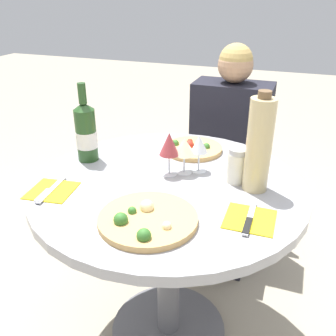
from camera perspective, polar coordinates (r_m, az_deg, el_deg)
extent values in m
plane|color=#9E937F|center=(1.84, 0.06, -23.39)|extent=(12.00, 12.00, 0.00)
cylinder|color=slate|center=(1.84, 0.06, -23.15)|extent=(0.50, 0.50, 0.02)
cylinder|color=slate|center=(1.58, 0.06, -14.54)|extent=(0.09, 0.09, 0.70)
cylinder|color=#9E9EA3|center=(1.37, 0.07, -2.77)|extent=(0.99, 0.99, 0.04)
cylinder|color=slate|center=(2.36, 8.24, -10.52)|extent=(0.33, 0.33, 0.01)
cylinder|color=slate|center=(2.25, 8.56, -6.42)|extent=(0.06, 0.06, 0.41)
cube|color=slate|center=(2.14, 8.95, -1.40)|extent=(0.37, 0.37, 0.03)
cube|color=slate|center=(2.20, 10.35, 6.30)|extent=(0.37, 0.02, 0.47)
cube|color=black|center=(2.10, 7.61, -8.36)|extent=(0.34, 0.33, 0.44)
cube|color=black|center=(2.03, 9.48, 5.51)|extent=(0.40, 0.21, 0.52)
sphere|color=tan|center=(1.94, 10.26, 15.18)|extent=(0.18, 0.18, 0.18)
sphere|color=tan|center=(1.93, 10.31, 15.82)|extent=(0.17, 0.17, 0.17)
cylinder|color=tan|center=(1.14, -3.08, -7.76)|extent=(0.30, 0.30, 0.02)
sphere|color=#336B28|center=(1.11, -7.21, -7.81)|extent=(0.04, 0.04, 0.04)
sphere|color=beige|center=(1.16, -3.25, -5.88)|extent=(0.04, 0.04, 0.04)
sphere|color=#336B28|center=(1.15, -5.48, -6.50)|extent=(0.03, 0.03, 0.03)
sphere|color=beige|center=(1.08, -0.18, -8.82)|extent=(0.03, 0.03, 0.03)
sphere|color=#336B28|center=(1.04, -3.70, -10.23)|extent=(0.04, 0.04, 0.04)
cylinder|color=tan|center=(1.62, 3.74, 3.00)|extent=(0.25, 0.25, 0.02)
sphere|color=#B22D1E|center=(1.57, 3.14, 2.81)|extent=(0.03, 0.03, 0.03)
sphere|color=#336B28|center=(1.60, 5.89, 3.29)|extent=(0.03, 0.03, 0.03)
sphere|color=#336B28|center=(1.63, 1.13, 3.80)|extent=(0.03, 0.03, 0.03)
sphere|color=#B22D1E|center=(1.65, 3.37, 4.05)|extent=(0.03, 0.03, 0.03)
sphere|color=#B22D1E|center=(1.60, 3.23, 3.45)|extent=(0.04, 0.04, 0.04)
sphere|color=beige|center=(1.56, 4.80, 2.67)|extent=(0.03, 0.03, 0.03)
sphere|color=#B22D1E|center=(1.54, 3.38, 2.36)|extent=(0.03, 0.03, 0.03)
cylinder|color=#23471E|center=(1.53, -12.34, 4.90)|extent=(0.08, 0.08, 0.21)
cone|color=#23471E|center=(1.49, -12.78, 9.18)|extent=(0.08, 0.08, 0.03)
cylinder|color=#23471E|center=(1.48, -12.97, 11.03)|extent=(0.03, 0.03, 0.08)
cylinder|color=silver|center=(1.54, -12.28, 4.31)|extent=(0.08, 0.08, 0.07)
cylinder|color=tan|center=(1.28, 13.69, 3.31)|extent=(0.09, 0.09, 0.32)
cylinder|color=brown|center=(1.23, 14.54, 10.79)|extent=(0.04, 0.04, 0.02)
cylinder|color=silver|center=(1.36, 10.45, 0.03)|extent=(0.07, 0.07, 0.11)
cylinder|color=#B2B2B7|center=(1.33, 10.68, 2.55)|extent=(0.07, 0.07, 0.02)
cylinder|color=silver|center=(1.44, 4.64, -0.37)|extent=(0.06, 0.06, 0.00)
cylinder|color=silver|center=(1.43, 4.69, 1.04)|extent=(0.01, 0.01, 0.08)
cone|color=silver|center=(1.40, 4.80, 3.69)|extent=(0.06, 0.06, 0.07)
cylinder|color=silver|center=(1.41, 0.18, -0.91)|extent=(0.06, 0.06, 0.00)
cylinder|color=silver|center=(1.39, 0.19, 0.59)|extent=(0.01, 0.01, 0.08)
cone|color=#9E383D|center=(1.36, 0.19, 3.71)|extent=(0.07, 0.07, 0.08)
cylinder|color=silver|center=(1.43, 2.43, -0.64)|extent=(0.06, 0.06, 0.00)
cylinder|color=silver|center=(1.41, 2.46, 0.75)|extent=(0.01, 0.01, 0.07)
cone|color=beige|center=(1.38, 2.52, 3.32)|extent=(0.08, 0.08, 0.06)
cube|color=yellow|center=(1.36, -17.27, -3.28)|extent=(0.17, 0.17, 0.00)
cube|color=silver|center=(1.36, -17.30, -3.11)|extent=(0.04, 0.19, 0.00)
cube|color=silver|center=(1.33, -18.51, -3.94)|extent=(0.03, 0.09, 0.00)
cube|color=yellow|center=(1.18, 12.35, -7.60)|extent=(0.15, 0.15, 0.00)
cube|color=silver|center=(1.17, 12.37, -7.41)|extent=(0.02, 0.19, 0.00)
cube|color=black|center=(1.13, 12.00, -8.57)|extent=(0.02, 0.09, 0.00)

